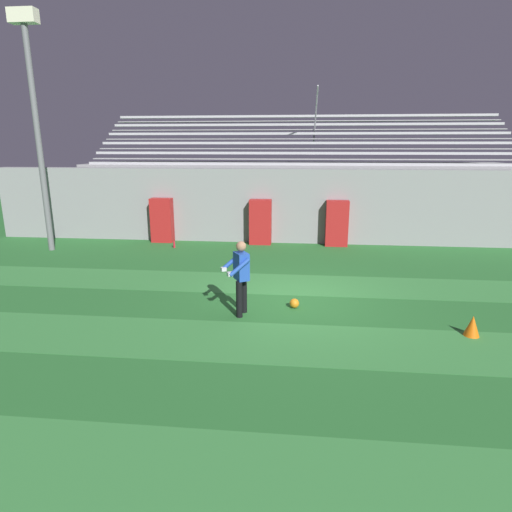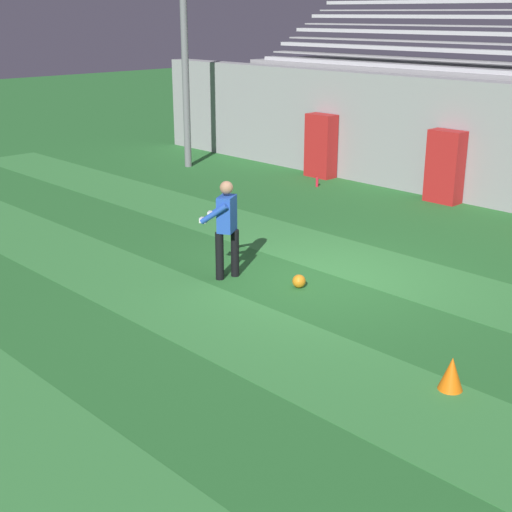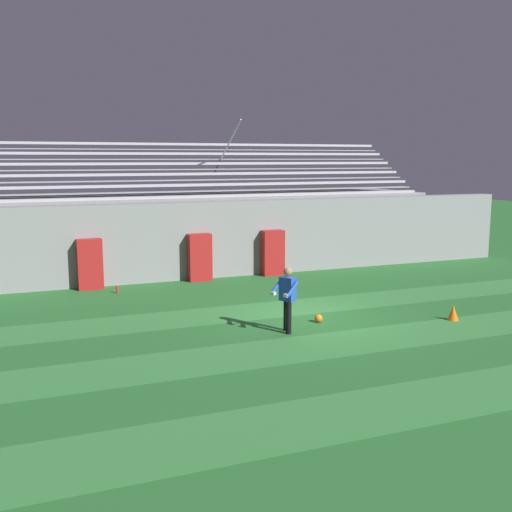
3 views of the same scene
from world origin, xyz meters
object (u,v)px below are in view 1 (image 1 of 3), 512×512
padding_pillar_far_left (162,220)px  goalkeeper (241,274)px  padding_pillar_gate_right (337,223)px  padding_pillar_gate_left (260,222)px  floodlight_pole (34,104)px  traffic_cone (472,326)px  soccer_ball (294,303)px  water_bottle (174,245)px

padding_pillar_far_left → goalkeeper: size_ratio=1.02×
padding_pillar_far_left → goalkeeper: bearing=-60.2°
padding_pillar_gate_right → padding_pillar_far_left: size_ratio=1.00×
padding_pillar_gate_left → floodlight_pole: floodlight_pole is taller
padding_pillar_gate_left → floodlight_pole: (-7.40, -1.72, 4.13)m
goalkeeper → padding_pillar_far_left: bearing=119.8°
padding_pillar_gate_left → traffic_cone: padding_pillar_gate_left is taller
padding_pillar_far_left → traffic_cone: size_ratio=4.04×
padding_pillar_gate_right → goalkeeper: bearing=-110.4°
padding_pillar_gate_left → padding_pillar_gate_right: same height
padding_pillar_gate_left → floodlight_pole: bearing=-166.9°
padding_pillar_gate_left → padding_pillar_gate_right: (2.85, 0.00, 0.00)m
padding_pillar_gate_left → padding_pillar_far_left: bearing=180.0°
padding_pillar_far_left → soccer_ball: bearing=-51.4°
soccer_ball → padding_pillar_far_left: bearing=128.6°
goalkeeper → water_bottle: 7.00m
padding_pillar_gate_left → traffic_cone: size_ratio=4.04×
padding_pillar_gate_left → floodlight_pole: 8.65m
soccer_ball → padding_pillar_gate_left: bearing=102.1°
padding_pillar_gate_right → soccer_ball: (-1.46, -6.53, -0.74)m
padding_pillar_gate_right → floodlight_pole: (-10.26, -1.72, 4.13)m
water_bottle → goalkeeper: bearing=-61.5°
padding_pillar_far_left → traffic_cone: bearing=-41.4°
floodlight_pole → soccer_ball: bearing=-28.7°
goalkeeper → water_bottle: bearing=118.5°
goalkeeper → padding_pillar_gate_right: bearing=69.6°
water_bottle → padding_pillar_gate_left: bearing=17.2°
water_bottle → padding_pillar_far_left: bearing=127.3°
padding_pillar_gate_left → water_bottle: size_ratio=7.07×
floodlight_pole → water_bottle: floodlight_pole is taller
padding_pillar_gate_right → traffic_cone: padding_pillar_gate_right is taller
padding_pillar_gate_left → padding_pillar_gate_right: size_ratio=1.00×
goalkeeper → floodlight_pole: bearing=145.0°
padding_pillar_gate_left → goalkeeper: padding_pillar_gate_left is taller
padding_pillar_gate_right → soccer_ball: size_ratio=7.71×
padding_pillar_gate_right → goalkeeper: 7.54m
padding_pillar_gate_left → water_bottle: (-3.10, -0.96, -0.73)m
soccer_ball → floodlight_pole: bearing=151.3°
water_bottle → soccer_ball: bearing=-51.2°
soccer_ball → water_bottle: bearing=128.8°
floodlight_pole → water_bottle: 6.54m
padding_pillar_gate_left → traffic_cone: 9.14m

